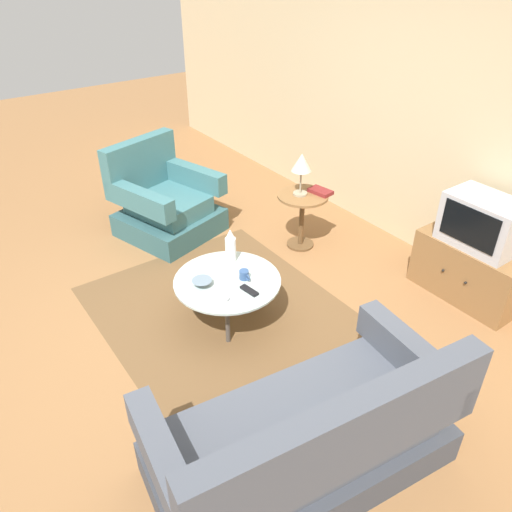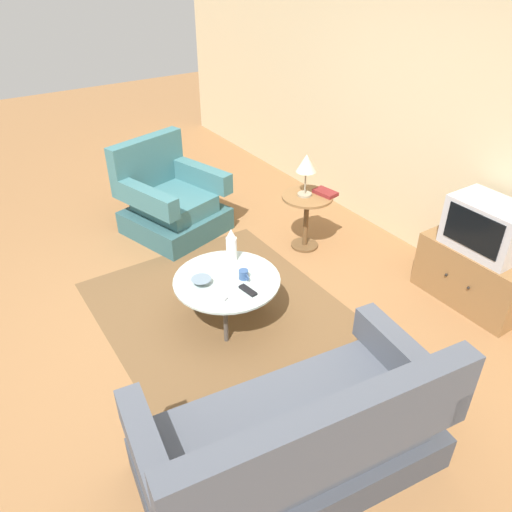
{
  "view_description": "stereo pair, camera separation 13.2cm",
  "coord_description": "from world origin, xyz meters",
  "px_view_note": "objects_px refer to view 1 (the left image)",
  "views": [
    {
      "loc": [
        2.74,
        -1.52,
        2.67
      ],
      "look_at": [
        0.07,
        0.39,
        0.55
      ],
      "focal_mm": 34.91,
      "sensor_mm": 36.0,
      "label": 1
    },
    {
      "loc": [
        2.82,
        -1.41,
        2.67
      ],
      "look_at": [
        0.07,
        0.39,
        0.55
      ],
      "focal_mm": 34.91,
      "sensor_mm": 36.0,
      "label": 2
    }
  ],
  "objects_px": {
    "armchair": "(164,204)",
    "coffee_table": "(227,283)",
    "mug": "(244,275)",
    "tv_remote_silver": "(219,297)",
    "couch": "(307,440)",
    "tv_stand": "(471,269)",
    "bowl": "(202,283)",
    "vase": "(231,246)",
    "tv_remote_dark": "(249,291)",
    "book": "(320,191)",
    "side_table": "(302,209)",
    "television": "(483,222)",
    "table_lamp": "(302,164)"
  },
  "relations": [
    {
      "from": "table_lamp",
      "to": "book",
      "type": "distance_m",
      "value": 0.35
    },
    {
      "from": "tv_stand",
      "to": "bowl",
      "type": "bearing_deg",
      "value": -114.8
    },
    {
      "from": "tv_remote_dark",
      "to": "tv_remote_silver",
      "type": "relative_size",
      "value": 1.03
    },
    {
      "from": "book",
      "to": "television",
      "type": "bearing_deg",
      "value": 9.47
    },
    {
      "from": "side_table",
      "to": "tv_remote_silver",
      "type": "relative_size",
      "value": 3.52
    },
    {
      "from": "tv_stand",
      "to": "vase",
      "type": "relative_size",
      "value": 3.09
    },
    {
      "from": "bowl",
      "to": "tv_remote_silver",
      "type": "relative_size",
      "value": 0.97
    },
    {
      "from": "couch",
      "to": "book",
      "type": "relative_size",
      "value": 7.36
    },
    {
      "from": "coffee_table",
      "to": "tv_remote_dark",
      "type": "relative_size",
      "value": 5.03
    },
    {
      "from": "coffee_table",
      "to": "tv_remote_dark",
      "type": "distance_m",
      "value": 0.24
    },
    {
      "from": "tv_remote_silver",
      "to": "book",
      "type": "bearing_deg",
      "value": 87.01
    },
    {
      "from": "armchair",
      "to": "coffee_table",
      "type": "relative_size",
      "value": 1.29
    },
    {
      "from": "armchair",
      "to": "table_lamp",
      "type": "xyz_separation_m",
      "value": [
        1.05,
        0.95,
        0.57
      ]
    },
    {
      "from": "mug",
      "to": "bowl",
      "type": "distance_m",
      "value": 0.34
    },
    {
      "from": "television",
      "to": "book",
      "type": "distance_m",
      "value": 1.49
    },
    {
      "from": "tv_stand",
      "to": "bowl",
      "type": "xyz_separation_m",
      "value": [
        -0.97,
        -2.09,
        0.17
      ]
    },
    {
      "from": "mug",
      "to": "television",
      "type": "bearing_deg",
      "value": 64.08
    },
    {
      "from": "mug",
      "to": "bowl",
      "type": "relative_size",
      "value": 0.74
    },
    {
      "from": "coffee_table",
      "to": "bowl",
      "type": "relative_size",
      "value": 5.37
    },
    {
      "from": "book",
      "to": "tv_remote_dark",
      "type": "bearing_deg",
      "value": -71.29
    },
    {
      "from": "table_lamp",
      "to": "tv_remote_dark",
      "type": "bearing_deg",
      "value": -55.26
    },
    {
      "from": "tv_remote_dark",
      "to": "book",
      "type": "relative_size",
      "value": 0.69
    },
    {
      "from": "coffee_table",
      "to": "tv_stand",
      "type": "height_order",
      "value": "tv_stand"
    },
    {
      "from": "coffee_table",
      "to": "television",
      "type": "bearing_deg",
      "value": 63.83
    },
    {
      "from": "bowl",
      "to": "armchair",
      "type": "bearing_deg",
      "value": 163.61
    },
    {
      "from": "mug",
      "to": "tv_remote_dark",
      "type": "distance_m",
      "value": 0.17
    },
    {
      "from": "side_table",
      "to": "tv_remote_silver",
      "type": "height_order",
      "value": "side_table"
    },
    {
      "from": "table_lamp",
      "to": "tv_remote_dark",
      "type": "distance_m",
      "value": 1.49
    },
    {
      "from": "tv_stand",
      "to": "tv_remote_silver",
      "type": "distance_m",
      "value": 2.2
    },
    {
      "from": "couch",
      "to": "tv_stand",
      "type": "distance_m",
      "value": 2.34
    },
    {
      "from": "tv_stand",
      "to": "television",
      "type": "height_order",
      "value": "television"
    },
    {
      "from": "armchair",
      "to": "tv_remote_silver",
      "type": "bearing_deg",
      "value": 59.69
    },
    {
      "from": "television",
      "to": "tv_remote_silver",
      "type": "bearing_deg",
      "value": -110.38
    },
    {
      "from": "bowl",
      "to": "tv_remote_silver",
      "type": "xyz_separation_m",
      "value": [
        0.21,
        0.03,
        -0.02
      ]
    },
    {
      "from": "bowl",
      "to": "tv_stand",
      "type": "bearing_deg",
      "value": 65.2
    },
    {
      "from": "mug",
      "to": "book",
      "type": "relative_size",
      "value": 0.48
    },
    {
      "from": "vase",
      "to": "coffee_table",
      "type": "bearing_deg",
      "value": -39.4
    },
    {
      "from": "mug",
      "to": "tv_remote_dark",
      "type": "xyz_separation_m",
      "value": [
        0.16,
        -0.06,
        -0.03
      ]
    },
    {
      "from": "mug",
      "to": "tv_remote_silver",
      "type": "height_order",
      "value": "mug"
    },
    {
      "from": "tv_stand",
      "to": "armchair",
      "type": "bearing_deg",
      "value": -147.48
    },
    {
      "from": "television",
      "to": "table_lamp",
      "type": "xyz_separation_m",
      "value": [
        -1.5,
        -0.66,
        0.15
      ]
    },
    {
      "from": "side_table",
      "to": "vase",
      "type": "xyz_separation_m",
      "value": [
        0.34,
        -1.06,
        0.13
      ]
    },
    {
      "from": "television",
      "to": "mug",
      "type": "bearing_deg",
      "value": -115.92
    },
    {
      "from": "bowl",
      "to": "tv_remote_dark",
      "type": "xyz_separation_m",
      "value": [
        0.27,
        0.25,
        -0.02
      ]
    },
    {
      "from": "book",
      "to": "vase",
      "type": "bearing_deg",
      "value": -86.74
    },
    {
      "from": "table_lamp",
      "to": "book",
      "type": "xyz_separation_m",
      "value": [
        0.09,
        0.18,
        -0.29
      ]
    },
    {
      "from": "side_table",
      "to": "couch",
      "type": "bearing_deg",
      "value": -39.34
    },
    {
      "from": "couch",
      "to": "tv_remote_silver",
      "type": "xyz_separation_m",
      "value": [
        -1.27,
        0.22,
        0.12
      ]
    },
    {
      "from": "couch",
      "to": "table_lamp",
      "type": "bearing_deg",
      "value": 58.37
    },
    {
      "from": "couch",
      "to": "bowl",
      "type": "xyz_separation_m",
      "value": [
        -1.47,
        0.2,
        0.13
      ]
    }
  ]
}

